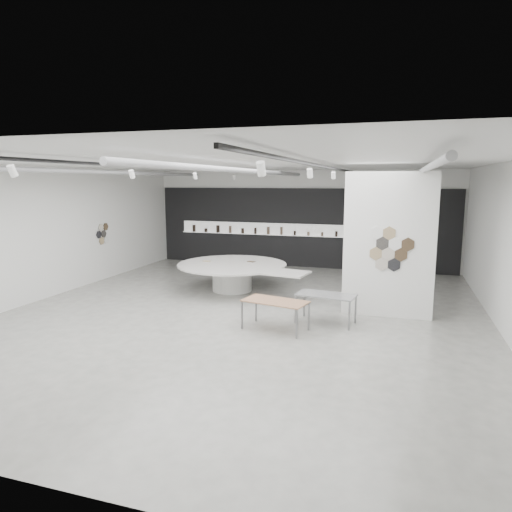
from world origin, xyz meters
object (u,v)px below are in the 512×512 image
(partition_column, at_px, (389,245))
(display_island, at_px, (234,273))
(sample_table_wood, at_px, (275,303))
(sample_table_stone, at_px, (326,297))
(kitchen_counter, at_px, (371,259))

(partition_column, xyz_separation_m, display_island, (-4.59, 1.30, -1.24))
(sample_table_wood, bearing_deg, partition_column, 39.21)
(sample_table_wood, relative_size, sample_table_stone, 1.08)
(partition_column, distance_m, display_island, 4.93)
(display_island, xyz_separation_m, sample_table_wood, (2.20, -3.25, 0.07))
(sample_table_stone, xyz_separation_m, kitchen_counter, (0.66, 6.62, -0.13))
(partition_column, xyz_separation_m, sample_table_stone, (-1.36, -1.11, -1.15))
(partition_column, height_order, sample_table_stone, partition_column)
(display_island, relative_size, sample_table_stone, 3.10)
(sample_table_stone, bearing_deg, display_island, 143.21)
(partition_column, bearing_deg, sample_table_stone, -140.72)
(partition_column, relative_size, sample_table_wood, 2.28)
(display_island, xyz_separation_m, kitchen_counter, (3.89, 4.21, -0.04))
(display_island, xyz_separation_m, sample_table_stone, (3.23, -2.41, 0.09))
(sample_table_wood, height_order, sample_table_stone, sample_table_stone)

